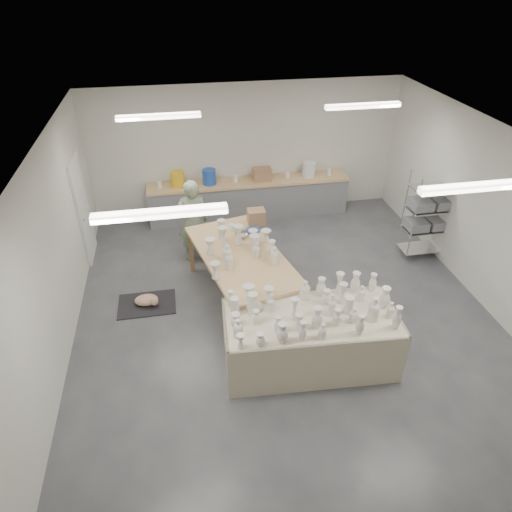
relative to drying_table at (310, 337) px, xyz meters
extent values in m
plane|color=#424449|center=(-0.09, 1.07, -0.47)|extent=(8.00, 8.00, 0.00)
cube|color=white|center=(-0.09, 1.07, 2.52)|extent=(7.00, 8.00, 0.02)
cube|color=silver|center=(-0.09, 5.07, 1.03)|extent=(7.00, 0.02, 3.00)
cube|color=silver|center=(-0.09, -2.93, 1.03)|extent=(7.00, 0.02, 3.00)
cube|color=silver|center=(-3.59, 1.07, 1.03)|extent=(0.02, 8.00, 3.00)
cube|color=silver|center=(3.41, 1.07, 1.03)|extent=(0.02, 8.00, 3.00)
cube|color=white|center=(-3.56, 3.67, 0.58)|extent=(0.05, 0.90, 2.10)
cube|color=white|center=(-1.89, -0.43, 2.47)|extent=(1.40, 0.12, 0.08)
cube|color=white|center=(1.71, -0.43, 2.47)|extent=(1.40, 0.12, 0.08)
cube|color=white|center=(-1.89, 3.07, 2.47)|extent=(1.40, 0.12, 0.08)
cube|color=white|center=(1.71, 3.07, 2.47)|extent=(1.40, 0.12, 0.08)
cube|color=tan|center=(-0.09, 4.75, 0.40)|extent=(4.60, 0.60, 0.06)
cube|color=slate|center=(-0.09, 4.75, -0.05)|extent=(4.60, 0.55, 0.84)
cylinder|color=yellow|center=(-1.69, 4.75, 0.60)|extent=(0.30, 0.30, 0.34)
cylinder|color=#204CAE|center=(-0.99, 4.75, 0.60)|extent=(0.30, 0.30, 0.34)
cylinder|color=white|center=(1.31, 4.75, 0.60)|extent=(0.30, 0.30, 0.34)
cube|color=#9E6E4C|center=(0.21, 4.75, 0.57)|extent=(0.40, 0.30, 0.28)
cylinder|color=white|center=(-2.09, 4.75, 0.50)|extent=(0.10, 0.10, 0.14)
cylinder|color=white|center=(-0.39, 4.75, 0.50)|extent=(0.10, 0.10, 0.14)
cylinder|color=white|center=(0.81, 4.75, 0.50)|extent=(0.10, 0.10, 0.14)
cylinder|color=white|center=(1.81, 4.75, 0.50)|extent=(0.10, 0.10, 0.14)
cylinder|color=silver|center=(2.69, 2.25, 0.43)|extent=(0.02, 0.02, 1.80)
cylinder|color=silver|center=(3.53, 2.25, 0.43)|extent=(0.02, 0.02, 1.80)
cylinder|color=silver|center=(2.69, 2.69, 0.43)|extent=(0.02, 0.02, 1.80)
cylinder|color=silver|center=(3.53, 2.69, 0.43)|extent=(0.02, 0.02, 1.80)
cube|color=silver|center=(3.11, 2.47, -0.32)|extent=(0.88, 0.48, 0.02)
cube|color=silver|center=(3.11, 2.47, 0.13)|extent=(0.88, 0.48, 0.02)
cube|color=silver|center=(3.11, 2.47, 0.58)|extent=(0.88, 0.48, 0.02)
cube|color=silver|center=(3.11, 2.47, 1.03)|extent=(0.88, 0.48, 0.02)
cube|color=slate|center=(2.89, 2.47, 0.25)|extent=(0.38, 0.42, 0.18)
cube|color=slate|center=(3.33, 2.47, 0.25)|extent=(0.38, 0.42, 0.18)
cube|color=slate|center=(2.89, 2.47, 0.70)|extent=(0.38, 0.42, 0.18)
cube|color=slate|center=(3.33, 2.47, 0.70)|extent=(0.38, 0.42, 0.18)
cube|color=olive|center=(0.00, 0.00, -0.08)|extent=(2.28, 1.15, 0.78)
cube|color=beige|center=(0.00, 0.00, 0.39)|extent=(2.57, 1.33, 0.03)
cube|color=beige|center=(0.00, -0.57, -0.03)|extent=(2.50, 0.18, 0.88)
cube|color=beige|center=(0.00, 0.57, -0.03)|extent=(2.50, 0.18, 0.88)
cube|color=tan|center=(-0.75, 1.68, 0.45)|extent=(1.80, 2.76, 0.06)
cube|color=olive|center=(-1.31, 0.48, -0.03)|extent=(0.08, 0.08, 0.89)
cube|color=olive|center=(-0.19, 0.48, -0.03)|extent=(0.08, 0.08, 0.89)
cube|color=olive|center=(-1.31, 2.87, -0.03)|extent=(0.08, 0.08, 0.89)
cube|color=olive|center=(-0.19, 2.87, -0.03)|extent=(0.08, 0.08, 0.89)
ellipsoid|color=silver|center=(-0.65, 2.26, 0.53)|extent=(0.26, 0.26, 0.12)
cylinder|color=#204CAE|center=(-0.42, 2.41, 0.49)|extent=(0.26, 0.26, 0.03)
cylinder|color=white|center=(-0.80, 2.51, 0.54)|extent=(0.11, 0.11, 0.12)
cube|color=#9E6E4C|center=(-0.31, 2.69, 0.62)|extent=(0.32, 0.26, 0.28)
cube|color=black|center=(-2.44, 1.81, -0.46)|extent=(1.00, 0.70, 0.02)
ellipsoid|color=white|center=(-2.44, 1.81, -0.37)|extent=(0.43, 0.31, 0.17)
sphere|color=white|center=(-2.30, 1.72, -0.35)|extent=(0.15, 0.15, 0.15)
imported|color=gray|center=(-1.48, 3.17, 0.39)|extent=(0.63, 0.42, 1.72)
cylinder|color=red|center=(-1.48, 3.44, -0.19)|extent=(0.38, 0.38, 0.04)
cylinder|color=silver|center=(-1.35, 3.41, -0.34)|extent=(0.02, 0.02, 0.28)
cylinder|color=silver|center=(-1.52, 3.56, -0.34)|extent=(0.02, 0.02, 0.28)
cylinder|color=silver|center=(-1.56, 3.34, -0.34)|extent=(0.02, 0.02, 0.28)
camera|label=1|loc=(-1.67, -4.73, 4.69)|focal=32.00mm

